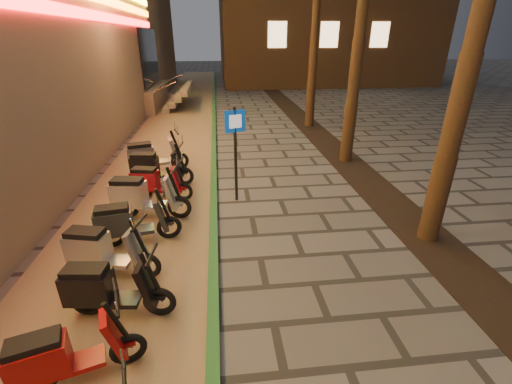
{
  "coord_description": "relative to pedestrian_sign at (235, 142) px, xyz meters",
  "views": [
    {
      "loc": [
        -0.69,
        -3.75,
        3.9
      ],
      "look_at": [
        -0.04,
        2.12,
        1.2
      ],
      "focal_mm": 24.0,
      "sensor_mm": 36.0,
      "label": 1
    }
  ],
  "objects": [
    {
      "name": "scooter_10",
      "position": [
        -2.5,
        2.2,
        -0.99
      ],
      "size": [
        1.83,
        0.93,
        1.3
      ],
      "rotation": [
        0.0,
        0.0,
        0.27
      ],
      "color": "black",
      "rests_on": "ground"
    },
    {
      "name": "parking_strip",
      "position": [
        -2.3,
        5.7,
        -1.55
      ],
      "size": [
        3.4,
        60.0,
        0.01
      ],
      "primitive_type": "cube",
      "color": "#8C7251",
      "rests_on": "ground"
    },
    {
      "name": "scooter_3",
      "position": [
        -2.35,
        -4.95,
        -1.1
      ],
      "size": [
        1.49,
        0.8,
        1.06
      ],
      "rotation": [
        0.0,
        0.0,
        0.31
      ],
      "color": "black",
      "rests_on": "ground"
    },
    {
      "name": "scooter_4",
      "position": [
        -2.16,
        -3.83,
        -1.06
      ],
      "size": [
        1.63,
        0.62,
        1.14
      ],
      "rotation": [
        0.0,
        0.0,
        -0.11
      ],
      "color": "black",
      "rests_on": "ground"
    },
    {
      "name": "scooter_5",
      "position": [
        -2.5,
        -2.8,
        -1.05
      ],
      "size": [
        1.65,
        0.78,
        1.16
      ],
      "rotation": [
        0.0,
        0.0,
        -0.23
      ],
      "color": "black",
      "rests_on": "ground"
    },
    {
      "name": "scooter_7",
      "position": [
        -2.23,
        -0.71,
        -1.0
      ],
      "size": [
        1.82,
        0.73,
        1.28
      ],
      "rotation": [
        0.0,
        0.0,
        -0.14
      ],
      "color": "black",
      "rests_on": "ground"
    },
    {
      "name": "scooter_6",
      "position": [
        -2.28,
        -1.84,
        -1.05
      ],
      "size": [
        1.66,
        0.73,
        1.17
      ],
      "rotation": [
        0.0,
        0.0,
        0.18
      ],
      "color": "black",
      "rests_on": "ground"
    },
    {
      "name": "planting_strip",
      "position": [
        3.9,
        0.7,
        -1.55
      ],
      "size": [
        1.2,
        40.0,
        0.02
      ],
      "primitive_type": "cube",
      "color": "black",
      "rests_on": "ground"
    },
    {
      "name": "ground",
      "position": [
        0.3,
        -4.3,
        -1.56
      ],
      "size": [
        120.0,
        120.0,
        0.0
      ],
      "primitive_type": "plane",
      "color": "#474442",
      "rests_on": "ground"
    },
    {
      "name": "scooter_8",
      "position": [
        -2.1,
        0.3,
        -1.07
      ],
      "size": [
        1.58,
        0.71,
        1.11
      ],
      "rotation": [
        0.0,
        0.0,
        -0.21
      ],
      "color": "black",
      "rests_on": "ground"
    },
    {
      "name": "green_curb",
      "position": [
        -0.6,
        5.7,
        -1.51
      ],
      "size": [
        0.18,
        60.0,
        0.1
      ],
      "primitive_type": "cube",
      "color": "#246129",
      "rests_on": "ground"
    },
    {
      "name": "scooter_9",
      "position": [
        -2.24,
        1.26,
        -1.02
      ],
      "size": [
        1.75,
        0.66,
        1.23
      ],
      "rotation": [
        0.0,
        0.0,
        -0.11
      ],
      "color": "black",
      "rests_on": "ground"
    },
    {
      "name": "pedestrian_sign",
      "position": [
        0.0,
        0.0,
        0.0
      ],
      "size": [
        0.5,
        0.22,
        2.4
      ],
      "rotation": [
        0.0,
        0.0,
        0.37
      ],
      "color": "black",
      "rests_on": "ground"
    }
  ]
}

